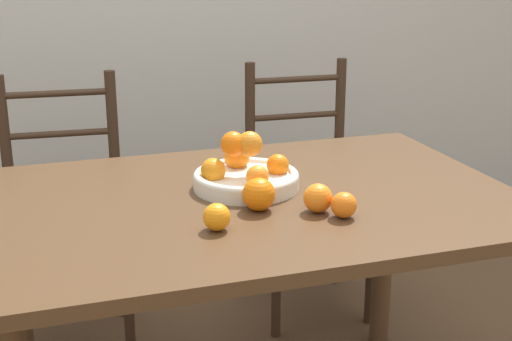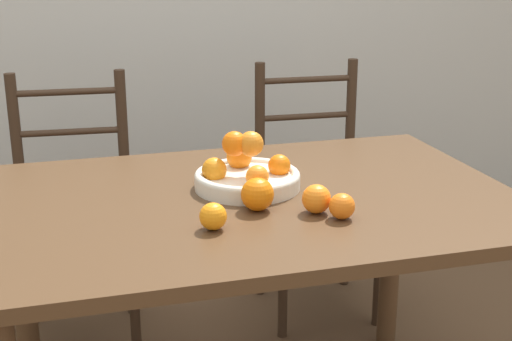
# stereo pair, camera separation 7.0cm
# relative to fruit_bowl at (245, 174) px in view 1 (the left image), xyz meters

# --- Properties ---
(dining_table) EXTENTS (1.41, 0.95, 0.78)m
(dining_table) POSITION_rel_fruit_bowl_xyz_m (-0.01, -0.07, -0.15)
(dining_table) COLOR #4C331E
(dining_table) RESTS_ON ground_plane
(fruit_bowl) EXTENTS (0.29, 0.29, 0.16)m
(fruit_bowl) POSITION_rel_fruit_bowl_xyz_m (0.00, 0.00, 0.00)
(fruit_bowl) COLOR silver
(fruit_bowl) RESTS_ON dining_table
(orange_loose_0) EXTENTS (0.07, 0.07, 0.07)m
(orange_loose_0) POSITION_rel_fruit_bowl_xyz_m (-0.15, -0.27, -0.01)
(orange_loose_0) COLOR orange
(orange_loose_0) RESTS_ON dining_table
(orange_loose_1) EXTENTS (0.07, 0.07, 0.07)m
(orange_loose_1) POSITION_rel_fruit_bowl_xyz_m (0.12, -0.23, -0.00)
(orange_loose_1) COLOR orange
(orange_loose_1) RESTS_ON dining_table
(orange_loose_2) EXTENTS (0.08, 0.08, 0.08)m
(orange_loose_2) POSITION_rel_fruit_bowl_xyz_m (-0.02, -0.17, 0.00)
(orange_loose_2) COLOR orange
(orange_loose_2) RESTS_ON dining_table
(orange_loose_3) EXTENTS (0.06, 0.06, 0.06)m
(orange_loose_3) POSITION_rel_fruit_bowl_xyz_m (0.16, -0.29, -0.01)
(orange_loose_3) COLOR orange
(orange_loose_3) RESTS_ON dining_table
(chair_left) EXTENTS (0.45, 0.43, 0.98)m
(chair_left) POSITION_rel_fruit_bowl_xyz_m (-0.46, 0.70, -0.35)
(chair_left) COLOR #382619
(chair_left) RESTS_ON ground_plane
(chair_right) EXTENTS (0.44, 0.42, 0.98)m
(chair_right) POSITION_rel_fruit_bowl_xyz_m (0.46, 0.70, -0.35)
(chair_right) COLOR #382619
(chair_right) RESTS_ON ground_plane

